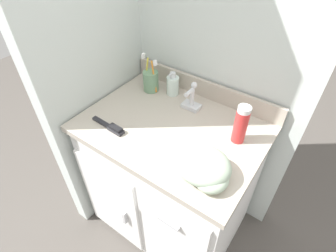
{
  "coord_description": "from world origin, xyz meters",
  "views": [
    {
      "loc": [
        0.5,
        -0.73,
        1.57
      ],
      "look_at": [
        0.0,
        -0.03,
        0.81
      ],
      "focal_mm": 28.0,
      "sensor_mm": 36.0,
      "label": 1
    }
  ],
  "objects_px": {
    "soap_dispenser": "(173,85)",
    "hand_towel": "(205,168)",
    "shaving_cream_can": "(241,125)",
    "hairbrush": "(112,127)",
    "toothbrush_cup": "(151,81)"
  },
  "relations": [
    {
      "from": "soap_dispenser",
      "to": "shaving_cream_can",
      "type": "bearing_deg",
      "value": -16.5
    },
    {
      "from": "toothbrush_cup",
      "to": "soap_dispenser",
      "type": "xyz_separation_m",
      "value": [
        0.11,
        0.04,
        -0.0
      ]
    },
    {
      "from": "hairbrush",
      "to": "toothbrush_cup",
      "type": "bearing_deg",
      "value": 100.54
    },
    {
      "from": "shaving_cream_can",
      "to": "soap_dispenser",
      "type": "bearing_deg",
      "value": 163.5
    },
    {
      "from": "hairbrush",
      "to": "hand_towel",
      "type": "height_order",
      "value": "hand_towel"
    },
    {
      "from": "soap_dispenser",
      "to": "toothbrush_cup",
      "type": "bearing_deg",
      "value": -162.14
    },
    {
      "from": "toothbrush_cup",
      "to": "hand_towel",
      "type": "relative_size",
      "value": 0.91
    },
    {
      "from": "soap_dispenser",
      "to": "shaving_cream_can",
      "type": "distance_m",
      "value": 0.44
    },
    {
      "from": "toothbrush_cup",
      "to": "shaving_cream_can",
      "type": "height_order",
      "value": "toothbrush_cup"
    },
    {
      "from": "hairbrush",
      "to": "hand_towel",
      "type": "distance_m",
      "value": 0.47
    },
    {
      "from": "shaving_cream_can",
      "to": "hand_towel",
      "type": "relative_size",
      "value": 0.83
    },
    {
      "from": "shaving_cream_can",
      "to": "hairbrush",
      "type": "relative_size",
      "value": 0.95
    },
    {
      "from": "toothbrush_cup",
      "to": "soap_dispenser",
      "type": "distance_m",
      "value": 0.12
    },
    {
      "from": "hairbrush",
      "to": "hand_towel",
      "type": "relative_size",
      "value": 0.88
    },
    {
      "from": "soap_dispenser",
      "to": "hand_towel",
      "type": "height_order",
      "value": "soap_dispenser"
    }
  ]
}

